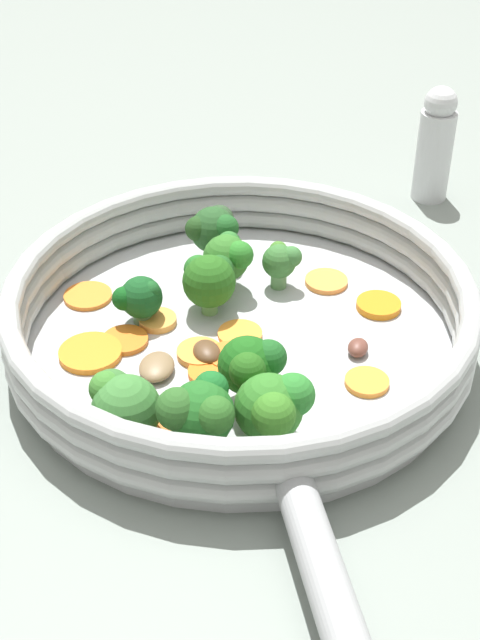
# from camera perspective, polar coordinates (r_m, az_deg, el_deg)

# --- Properties ---
(ground_plane) EXTENTS (4.00, 4.00, 0.00)m
(ground_plane) POSITION_cam_1_polar(r_m,az_deg,el_deg) (0.69, 0.00, -1.80)
(ground_plane) COLOR gray
(skillet) EXTENTS (0.34, 0.34, 0.01)m
(skillet) POSITION_cam_1_polar(r_m,az_deg,el_deg) (0.69, 0.00, -1.41)
(skillet) COLOR #B2B5B7
(skillet) RESTS_ON ground_plane
(skillet_rim_wall) EXTENTS (0.36, 0.36, 0.05)m
(skillet_rim_wall) POSITION_cam_1_polar(r_m,az_deg,el_deg) (0.67, 0.00, 0.69)
(skillet_rim_wall) COLOR #AEB2B2
(skillet_rim_wall) RESTS_ON skillet
(skillet_handle) EXTENTS (0.18, 0.10, 0.03)m
(skillet_handle) POSITION_cam_1_polar(r_m,az_deg,el_deg) (0.50, 6.09, -17.76)
(skillet_handle) COLOR #999B9E
(skillet_handle) RESTS_ON skillet
(skillet_rivet_left) EXTENTS (0.01, 0.01, 0.01)m
(skillet_rivet_left) POSITION_cam_1_polar(r_m,az_deg,el_deg) (0.56, -0.76, -10.70)
(skillet_rivet_left) COLOR #B5B1B9
(skillet_rivet_left) RESTS_ON skillet
(skillet_rivet_right) EXTENTS (0.01, 0.01, 0.01)m
(skillet_rivet_right) POSITION_cam_1_polar(r_m,az_deg,el_deg) (0.58, 6.94, -9.54)
(skillet_rivet_right) COLOR #B0B4B9
(skillet_rivet_right) RESTS_ON skillet
(carrot_slice_0) EXTENTS (0.03, 0.03, 0.01)m
(carrot_slice_0) POSITION_cam_1_polar(r_m,az_deg,el_deg) (0.70, -5.17, 0.19)
(carrot_slice_0) COLOR #EC973D
(carrot_slice_0) RESTS_ON skillet
(carrot_slice_1) EXTENTS (0.04, 0.04, 0.01)m
(carrot_slice_1) POSITION_cam_1_polar(r_m,az_deg,el_deg) (0.67, -2.61, -2.11)
(carrot_slice_1) COLOR orange
(carrot_slice_1) RESTS_ON skillet
(carrot_slice_2) EXTENTS (0.05, 0.05, 0.00)m
(carrot_slice_2) POSITION_cam_1_polar(r_m,az_deg,el_deg) (0.68, -7.37, -1.29)
(carrot_slice_2) COLOR orange
(carrot_slice_2) RESTS_ON skillet
(carrot_slice_3) EXTENTS (0.05, 0.05, 0.00)m
(carrot_slice_3) POSITION_cam_1_polar(r_m,az_deg,el_deg) (0.69, 0.24, -0.72)
(carrot_slice_3) COLOR orange
(carrot_slice_3) RESTS_ON skillet
(carrot_slice_4) EXTENTS (0.04, 0.04, 0.00)m
(carrot_slice_4) POSITION_cam_1_polar(r_m,az_deg,el_deg) (0.65, -1.92, -3.36)
(carrot_slice_4) COLOR orange
(carrot_slice_4) RESTS_ON skillet
(carrot_slice_5) EXTENTS (0.07, 0.07, 0.01)m
(carrot_slice_5) POSITION_cam_1_polar(r_m,az_deg,el_deg) (0.67, -9.55, -2.10)
(carrot_slice_5) COLOR orange
(carrot_slice_5) RESTS_ON skillet
(carrot_slice_6) EXTENTS (0.04, 0.04, 0.01)m
(carrot_slice_6) POSITION_cam_1_polar(r_m,az_deg,el_deg) (0.72, 8.86, 0.95)
(carrot_slice_6) COLOR orange
(carrot_slice_6) RESTS_ON skillet
(carrot_slice_7) EXTENTS (0.04, 0.04, 0.00)m
(carrot_slice_7) POSITION_cam_1_polar(r_m,az_deg,el_deg) (0.62, -6.88, -5.99)
(carrot_slice_7) COLOR orange
(carrot_slice_7) RESTS_ON skillet
(carrot_slice_8) EXTENTS (0.06, 0.06, 0.00)m
(carrot_slice_8) POSITION_cam_1_polar(r_m,az_deg,el_deg) (0.74, -9.71, 1.53)
(carrot_slice_8) COLOR orange
(carrot_slice_8) RESTS_ON skillet
(carrot_slice_9) EXTENTS (0.05, 0.05, 0.01)m
(carrot_slice_9) POSITION_cam_1_polar(r_m,az_deg,el_deg) (0.66, -0.79, -2.35)
(carrot_slice_9) COLOR orange
(carrot_slice_9) RESTS_ON skillet
(carrot_slice_10) EXTENTS (0.07, 0.07, 0.00)m
(carrot_slice_10) POSITION_cam_1_polar(r_m,az_deg,el_deg) (0.60, -4.45, -6.97)
(carrot_slice_10) COLOR orange
(carrot_slice_10) RESTS_ON skillet
(carrot_slice_11) EXTENTS (0.04, 0.04, 0.00)m
(carrot_slice_11) POSITION_cam_1_polar(r_m,az_deg,el_deg) (0.65, 8.12, -3.95)
(carrot_slice_11) COLOR orange
(carrot_slice_11) RESTS_ON skillet
(carrot_slice_12) EXTENTS (0.04, 0.04, 0.00)m
(carrot_slice_12) POSITION_cam_1_polar(r_m,az_deg,el_deg) (0.75, 5.55, 2.48)
(carrot_slice_12) COLOR orange
(carrot_slice_12) RESTS_ON skillet
(broccoli_floret_0) EXTENTS (0.03, 0.03, 0.04)m
(broccoli_floret_0) POSITION_cam_1_polar(r_m,az_deg,el_deg) (0.73, 2.64, 3.80)
(broccoli_floret_0) COLOR #5D8F53
(broccoli_floret_0) RESTS_ON skillet
(broccoli_floret_1) EXTENTS (0.05, 0.05, 0.05)m
(broccoli_floret_1) POSITION_cam_1_polar(r_m,az_deg,el_deg) (0.76, -1.68, 5.87)
(broccoli_floret_1) COLOR #5D8C53
(broccoli_floret_1) RESTS_ON skillet
(broccoli_floret_2) EXTENTS (0.05, 0.05, 0.05)m
(broccoli_floret_2) POSITION_cam_1_polar(r_m,az_deg,el_deg) (0.60, 0.69, -2.96)
(broccoli_floret_2) COLOR #78A151
(broccoli_floret_2) RESTS_ON skillet
(broccoli_floret_3) EXTENTS (0.04, 0.04, 0.04)m
(broccoli_floret_3) POSITION_cam_1_polar(r_m,az_deg,el_deg) (0.69, -6.53, 1.36)
(broccoli_floret_3) COLOR #5C8755
(broccoli_floret_3) RESTS_ON skillet
(broccoli_floret_4) EXTENTS (0.05, 0.05, 0.06)m
(broccoli_floret_4) POSITION_cam_1_polar(r_m,az_deg,el_deg) (0.57, -2.60, -5.86)
(broccoli_floret_4) COLOR #84A85D
(broccoli_floret_4) RESTS_ON skillet
(broccoli_floret_5) EXTENTS (0.05, 0.04, 0.05)m
(broccoli_floret_5) POSITION_cam_1_polar(r_m,az_deg,el_deg) (0.70, -2.00, 2.63)
(broccoli_floret_5) COLOR #6B9E56
(broccoli_floret_5) RESTS_ON skillet
(broccoli_floret_6) EXTENTS (0.05, 0.05, 0.05)m
(broccoli_floret_6) POSITION_cam_1_polar(r_m,az_deg,el_deg) (0.59, -7.61, -5.28)
(broccoli_floret_6) COLOR #71A355
(broccoli_floret_6) RESTS_ON skillet
(broccoli_floret_7) EXTENTS (0.05, 0.05, 0.05)m
(broccoli_floret_7) POSITION_cam_1_polar(r_m,az_deg,el_deg) (0.58, 2.16, -5.58)
(broccoli_floret_7) COLOR #5F9556
(broccoli_floret_7) RESTS_ON skillet
(broccoli_floret_8) EXTENTS (0.04, 0.04, 0.05)m
(broccoli_floret_8) POSITION_cam_1_polar(r_m,az_deg,el_deg) (0.72, -0.75, 4.06)
(broccoli_floret_8) COLOR #8DAE6E
(broccoli_floret_8) RESTS_ON skillet
(mushroom_piece_0) EXTENTS (0.02, 0.02, 0.01)m
(mushroom_piece_0) POSITION_cam_1_polar(r_m,az_deg,el_deg) (0.67, 7.52, -1.95)
(mushroom_piece_0) COLOR brown
(mushroom_piece_0) RESTS_ON skillet
(mushroom_piece_1) EXTENTS (0.04, 0.03, 0.01)m
(mushroom_piece_1) POSITION_cam_1_polar(r_m,az_deg,el_deg) (0.65, -5.35, -3.00)
(mushroom_piece_1) COLOR olive
(mushroom_piece_1) RESTS_ON skillet
(mushroom_piece_2) EXTENTS (0.03, 0.03, 0.01)m
(mushroom_piece_2) POSITION_cam_1_polar(r_m,az_deg,el_deg) (0.66, -2.15, -2.04)
(mushroom_piece_2) COLOR brown
(mushroom_piece_2) RESTS_ON skillet
(mushroom_piece_3) EXTENTS (0.03, 0.02, 0.01)m
(mushroom_piece_3) POSITION_cam_1_polar(r_m,az_deg,el_deg) (0.62, -6.21, -5.39)
(mushroom_piece_3) COLOR brown
(mushroom_piece_3) RESTS_ON skillet
(salt_shaker) EXTENTS (0.03, 0.03, 0.12)m
(salt_shaker) POSITION_cam_1_polar(r_m,az_deg,el_deg) (0.90, 12.38, 10.91)
(salt_shaker) COLOR silver
(salt_shaker) RESTS_ON ground_plane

